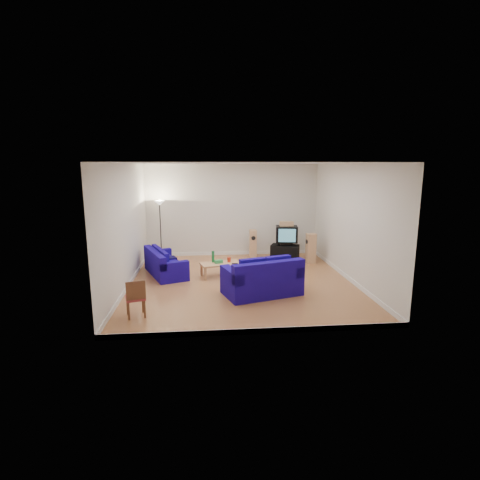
{
  "coord_description": "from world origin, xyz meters",
  "views": [
    {
      "loc": [
        -0.95,
        -9.79,
        3.14
      ],
      "look_at": [
        0.0,
        0.4,
        1.1
      ],
      "focal_mm": 28.0,
      "sensor_mm": 36.0,
      "label": 1
    }
  ],
  "objects": [
    {
      "name": "dining_chair",
      "position": [
        -2.43,
        -2.21,
        0.46
      ],
      "size": [
        0.49,
        0.49,
        0.82
      ],
      "rotation": [
        0.0,
        0.0,
        0.28
      ],
      "color": "brown",
      "rests_on": "ground"
    },
    {
      "name": "television",
      "position": [
        1.72,
        2.19,
        0.91
      ],
      "size": [
        0.77,
        0.62,
        0.54
      ],
      "rotation": [
        0.0,
        0.0,
        -0.15
      ],
      "color": "black",
      "rests_on": "av_receiver"
    },
    {
      "name": "speaker_left",
      "position": [
        0.66,
        2.7,
        0.49
      ],
      "size": [
        0.24,
        0.31,
        0.99
      ],
      "rotation": [
        0.0,
        0.0,
        -0.03
      ],
      "color": "tan",
      "rests_on": "ground"
    },
    {
      "name": "tissue_box",
      "position": [
        -0.6,
        0.58,
        0.45
      ],
      "size": [
        0.25,
        0.19,
        0.09
      ],
      "primitive_type": "cube",
      "rotation": [
        0.0,
        0.0,
        0.37
      ],
      "color": "green",
      "rests_on": "coffee_table"
    },
    {
      "name": "room",
      "position": [
        0.0,
        0.0,
        1.54
      ],
      "size": [
        6.01,
        6.51,
        3.21
      ],
      "color": "brown",
      "rests_on": "ground"
    },
    {
      "name": "remote",
      "position": [
        -0.14,
        0.44,
        0.41
      ],
      "size": [
        0.17,
        0.06,
        0.02
      ],
      "primitive_type": "cube",
      "rotation": [
        0.0,
        0.0,
        -0.06
      ],
      "color": "black",
      "rests_on": "coffee_table"
    },
    {
      "name": "red_canister",
      "position": [
        -0.29,
        0.67,
        0.47
      ],
      "size": [
        0.14,
        0.14,
        0.14
      ],
      "primitive_type": "cylinder",
      "rotation": [
        0.0,
        0.0,
        0.63
      ],
      "color": "red",
      "rests_on": "coffee_table"
    },
    {
      "name": "floor_lamp",
      "position": [
        -2.45,
        2.7,
        1.66
      ],
      "size": [
        0.34,
        0.34,
        2.01
      ],
      "color": "black",
      "rests_on": "ground"
    },
    {
      "name": "centre_speaker",
      "position": [
        1.71,
        2.21,
        1.26
      ],
      "size": [
        0.44,
        0.18,
        0.16
      ],
      "primitive_type": "cube",
      "rotation": [
        0.0,
        0.0,
        -0.0
      ],
      "color": "tan",
      "rests_on": "television"
    },
    {
      "name": "av_receiver",
      "position": [
        1.71,
        2.18,
        0.6
      ],
      "size": [
        0.42,
        0.35,
        0.09
      ],
      "primitive_type": "cube",
      "rotation": [
        0.0,
        0.0,
        -0.07
      ],
      "color": "black",
      "rests_on": "tv_stand"
    },
    {
      "name": "sofa_three_seat",
      "position": [
        -2.19,
        0.94,
        0.27
      ],
      "size": [
        1.46,
        2.07,
        0.74
      ],
      "rotation": [
        0.0,
        0.0,
        -1.2
      ],
      "color": "#15057B",
      "rests_on": "ground"
    },
    {
      "name": "bottle",
      "position": [
        -0.75,
        0.7,
        0.56
      ],
      "size": [
        0.11,
        0.11,
        0.33
      ],
      "primitive_type": "cylinder",
      "rotation": [
        0.0,
        0.0,
        0.65
      ],
      "color": "#197233",
      "rests_on": "coffee_table"
    },
    {
      "name": "sofa_loveseat",
      "position": [
        0.43,
        -1.06,
        0.35
      ],
      "size": [
        2.05,
        1.52,
        0.92
      ],
      "rotation": [
        0.0,
        0.0,
        0.3
      ],
      "color": "#15057B",
      "rests_on": "ground"
    },
    {
      "name": "speaker_right",
      "position": [
        2.45,
        1.81,
        0.49
      ],
      "size": [
        0.33,
        0.27,
        0.99
      ],
      "rotation": [
        0.0,
        0.0,
        -1.42
      ],
      "color": "tan",
      "rests_on": "ground"
    },
    {
      "name": "tv_stand",
      "position": [
        1.67,
        2.16,
        0.28
      ],
      "size": [
        1.02,
        0.81,
        0.55
      ],
      "primitive_type": "cube",
      "rotation": [
        0.0,
        0.0,
        -0.39
      ],
      "color": "black",
      "rests_on": "ground"
    },
    {
      "name": "coffee_table",
      "position": [
        -0.55,
        0.6,
        0.35
      ],
      "size": [
        1.21,
        0.81,
        0.4
      ],
      "rotation": [
        0.0,
        0.0,
        0.25
      ],
      "color": "tan",
      "rests_on": "ground"
    }
  ]
}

